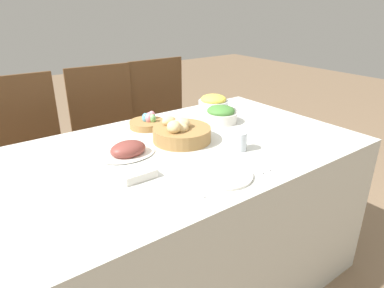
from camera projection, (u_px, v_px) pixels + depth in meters
The scene contains 16 objects.
ground_plane at pixel (180, 279), 1.84m from camera, with size 12.00×12.00×0.00m, color #7F664C.
dining_table at pixel (178, 220), 1.69m from camera, with size 1.70×0.99×0.77m.
chair_far_right at pixel (166, 128), 2.49m from camera, with size 0.43×0.43×1.01m.
chair_far_center at pixel (110, 141), 2.25m from camera, with size 0.45×0.45×1.01m.
chair_far_left at pixel (31, 160), 1.98m from camera, with size 0.44×0.44×1.01m.
bread_basket at pixel (181, 132), 1.61m from camera, with size 0.28×0.28×0.12m.
egg_basket at pixel (148, 122), 1.79m from camera, with size 0.18×0.18×0.08m.
ham_platter at pixel (128, 150), 1.46m from camera, with size 0.24×0.17×0.07m.
pineapple_bowl at pixel (213, 103), 2.05m from camera, with size 0.18×0.18×0.10m.
green_salad_bowl at pixel (221, 114), 1.86m from camera, with size 0.18×0.18×0.09m.
dinner_plate at pixel (222, 175), 1.30m from camera, with size 0.24×0.24×0.01m.
fork at pixel (191, 187), 1.22m from camera, with size 0.02×0.17×0.00m.
knife at pixel (249, 165), 1.38m from camera, with size 0.02×0.17×0.00m.
spoon at pixel (254, 163), 1.40m from camera, with size 0.02×0.17×0.00m.
drinking_cup at pixel (239, 141), 1.51m from camera, with size 0.07×0.07×0.08m.
butter_dish at pixel (137, 174), 1.28m from camera, with size 0.13×0.08×0.03m.
Camera 1 is at (-0.79, -1.18, 1.39)m, focal length 32.00 mm.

